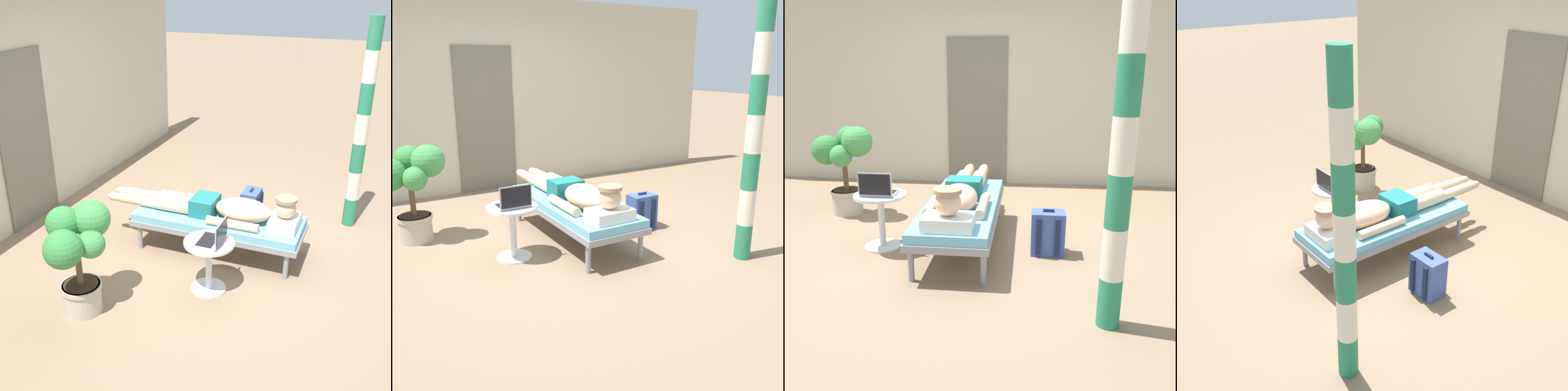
% 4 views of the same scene
% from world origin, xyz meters
% --- Properties ---
extents(ground_plane, '(40.00, 40.00, 0.00)m').
position_xyz_m(ground_plane, '(0.00, 0.00, 0.00)').
color(ground_plane, '#8C7256').
extents(house_wall_back, '(7.60, 0.20, 2.70)m').
position_xyz_m(house_wall_back, '(-0.01, 2.36, 1.35)').
color(house_wall_back, beige).
rests_on(house_wall_back, ground).
extents(house_door_panel, '(0.84, 0.03, 2.04)m').
position_xyz_m(house_door_panel, '(-0.14, 2.25, 1.02)').
color(house_door_panel, '#6D6759').
rests_on(house_door_panel, ground).
extents(lounge_chair, '(0.68, 1.82, 0.42)m').
position_xyz_m(lounge_chair, '(-0.01, -0.10, 0.35)').
color(lounge_chair, gray).
rests_on(lounge_chair, ground).
extents(person_reclining, '(0.53, 2.17, 0.33)m').
position_xyz_m(person_reclining, '(-0.01, -0.14, 0.52)').
color(person_reclining, white).
rests_on(person_reclining, lounge_chair).
extents(side_table, '(0.48, 0.48, 0.52)m').
position_xyz_m(side_table, '(-0.75, -0.26, 0.36)').
color(side_table, silver).
rests_on(side_table, ground).
extents(laptop, '(0.31, 0.24, 0.23)m').
position_xyz_m(laptop, '(-0.75, -0.31, 0.58)').
color(laptop, '#A5A8AD').
rests_on(laptop, side_table).
extents(backpack, '(0.30, 0.26, 0.42)m').
position_xyz_m(backpack, '(0.79, -0.23, 0.20)').
color(backpack, '#3F59A5').
rests_on(backpack, ground).
extents(potted_plant, '(0.71, 0.54, 1.02)m').
position_xyz_m(potted_plant, '(-1.47, 0.67, 0.64)').
color(potted_plant, '#BFB29E').
rests_on(potted_plant, ground).
extents(porch_post, '(0.15, 0.15, 2.40)m').
position_xyz_m(porch_post, '(1.15, -1.37, 1.20)').
color(porch_post, '#267F59').
rests_on(porch_post, ground).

